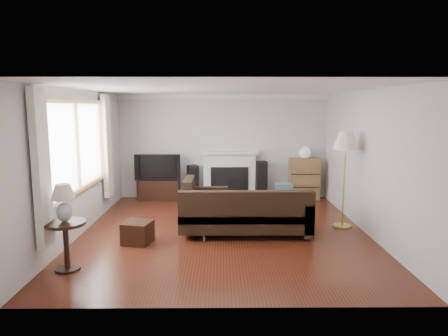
{
  "coord_description": "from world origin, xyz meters",
  "views": [
    {
      "loc": [
        -0.06,
        -6.88,
        2.2
      ],
      "look_at": [
        0.0,
        0.3,
        1.1
      ],
      "focal_mm": 32.0,
      "sensor_mm": 36.0,
      "label": 1
    }
  ],
  "objects_px": {
    "floor_lamp": "(344,180)",
    "side_table": "(66,246)",
    "coffee_table": "(250,203)",
    "bookshelf": "(304,179)",
    "tv_stand": "(159,189)",
    "sectional_sofa": "(245,212)"
  },
  "relations": [
    {
      "from": "floor_lamp",
      "to": "side_table",
      "type": "bearing_deg",
      "value": -155.83
    },
    {
      "from": "floor_lamp",
      "to": "side_table",
      "type": "distance_m",
      "value": 4.79
    },
    {
      "from": "coffee_table",
      "to": "bookshelf",
      "type": "bearing_deg",
      "value": 60.01
    },
    {
      "from": "tv_stand",
      "to": "coffee_table",
      "type": "xyz_separation_m",
      "value": [
        2.11,
        -1.21,
        -0.05
      ]
    },
    {
      "from": "side_table",
      "to": "floor_lamp",
      "type": "bearing_deg",
      "value": 24.17
    },
    {
      "from": "bookshelf",
      "to": "side_table",
      "type": "height_order",
      "value": "bookshelf"
    },
    {
      "from": "floor_lamp",
      "to": "coffee_table",
      "type": "bearing_deg",
      "value": 147.86
    },
    {
      "from": "coffee_table",
      "to": "floor_lamp",
      "type": "bearing_deg",
      "value": -14.12
    },
    {
      "from": "tv_stand",
      "to": "sectional_sofa",
      "type": "bearing_deg",
      "value": -54.44
    },
    {
      "from": "side_table",
      "to": "coffee_table",
      "type": "bearing_deg",
      "value": 47.68
    },
    {
      "from": "bookshelf",
      "to": "sectional_sofa",
      "type": "relative_size",
      "value": 0.41
    },
    {
      "from": "tv_stand",
      "to": "side_table",
      "type": "relative_size",
      "value": 1.45
    },
    {
      "from": "coffee_table",
      "to": "side_table",
      "type": "xyz_separation_m",
      "value": [
        -2.71,
        -2.98,
        0.14
      ]
    },
    {
      "from": "sectional_sofa",
      "to": "side_table",
      "type": "xyz_separation_m",
      "value": [
        -2.51,
        -1.53,
        -0.05
      ]
    },
    {
      "from": "bookshelf",
      "to": "tv_stand",
      "type": "bearing_deg",
      "value": -179.5
    },
    {
      "from": "bookshelf",
      "to": "sectional_sofa",
      "type": "distance_m",
      "value": 3.13
    },
    {
      "from": "floor_lamp",
      "to": "tv_stand",
      "type": "bearing_deg",
      "value": 149.08
    },
    {
      "from": "bookshelf",
      "to": "sectional_sofa",
      "type": "height_order",
      "value": "bookshelf"
    },
    {
      "from": "sectional_sofa",
      "to": "coffee_table",
      "type": "relative_size",
      "value": 2.42
    },
    {
      "from": "sectional_sofa",
      "to": "coffee_table",
      "type": "xyz_separation_m",
      "value": [
        0.2,
        1.45,
        -0.2
      ]
    },
    {
      "from": "side_table",
      "to": "sectional_sofa",
      "type": "bearing_deg",
      "value": 31.3
    },
    {
      "from": "sectional_sofa",
      "to": "side_table",
      "type": "relative_size",
      "value": 3.59
    }
  ]
}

